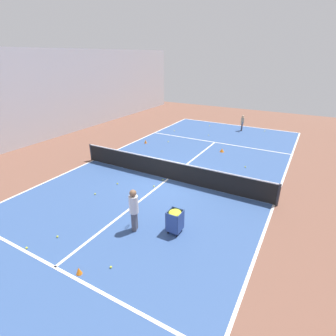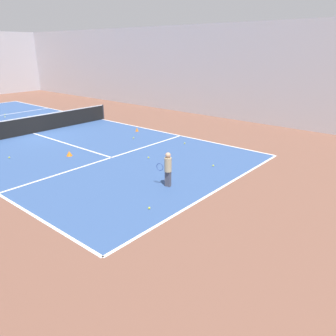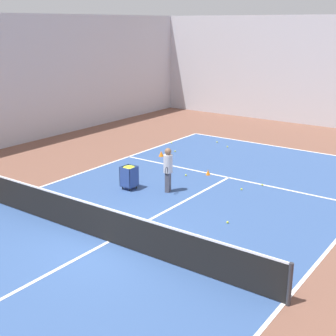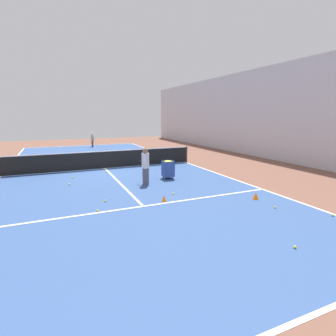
{
  "view_description": "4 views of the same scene",
  "coord_description": "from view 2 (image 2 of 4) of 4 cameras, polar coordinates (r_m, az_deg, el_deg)",
  "views": [
    {
      "loc": [
        -5.82,
        10.35,
        5.78
      ],
      "look_at": [
        0.0,
        0.0,
        0.6
      ],
      "focal_mm": 28.0,
      "sensor_mm": 36.0,
      "label": 1
    },
    {
      "loc": [
        -9.09,
        -17.86,
        4.72
      ],
      "look_at": [
        -0.82,
        -10.89,
        0.7
      ],
      "focal_mm": 35.0,
      "sensor_mm": 36.0,
      "label": 2
    },
    {
      "loc": [
        8.14,
        -8.52,
        5.78
      ],
      "look_at": [
        -1.0,
        4.19,
        0.89
      ],
      "focal_mm": 50.0,
      "sensor_mm": 36.0,
      "label": 3
    },
    {
      "loc": [
        2.54,
        14.69,
        2.95
      ],
      "look_at": [
        -2.3,
        3.61,
        0.51
      ],
      "focal_mm": 28.0,
      "sensor_mm": 36.0,
      "label": 4
    }
  ],
  "objects": [
    {
      "name": "tennis_ball_13",
      "position": [
        10.2,
        -3.29,
        -6.98
      ],
      "size": [
        0.07,
        0.07,
        0.07
      ],
      "primitive_type": "sphere",
      "color": "yellow",
      "rests_on": "ground"
    },
    {
      "name": "line_sideline_right",
      "position": [
        23.28,
        -11.34,
        8.31
      ],
      "size": [
        0.1,
        24.87,
        0.0
      ],
      "primitive_type": "cube",
      "color": "white",
      "rests_on": "ground"
    },
    {
      "name": "tennis_net",
      "position": [
        20.48,
        -22.57,
        7.0
      ],
      "size": [
        10.45,
        0.1,
        1.01
      ],
      "color": "#2D2D33",
      "rests_on": "ground"
    },
    {
      "name": "court_playing_area",
      "position": [
        20.59,
        -22.37,
        5.6
      ],
      "size": [
        10.15,
        24.87,
        0.0
      ],
      "color": "#335189",
      "rests_on": "ground"
    },
    {
      "name": "training_cone_2",
      "position": [
        19.58,
        -5.43,
        6.71
      ],
      "size": [
        0.19,
        0.19,
        0.24
      ],
      "primitive_type": "cone",
      "color": "orange",
      "rests_on": "ground"
    },
    {
      "name": "line_centre_service",
      "position": [
        20.59,
        -22.37,
        5.6
      ],
      "size": [
        0.1,
        13.68,
        0.0
      ],
      "primitive_type": "cube",
      "color": "white",
      "rests_on": "ground"
    },
    {
      "name": "tennis_ball_2",
      "position": [
        27.18,
        -26.53,
        8.34
      ],
      "size": [
        0.07,
        0.07,
        0.07
      ],
      "primitive_type": "sphere",
      "color": "yellow",
      "rests_on": "ground"
    },
    {
      "name": "tennis_ball_8",
      "position": [
        20.88,
        -22.42,
        5.88
      ],
      "size": [
        0.07,
        0.07,
        0.07
      ],
      "primitive_type": "sphere",
      "color": "yellow",
      "rests_on": "ground"
    },
    {
      "name": "training_cone_1",
      "position": [
        15.7,
        -16.82,
        2.44
      ],
      "size": [
        0.28,
        0.28,
        0.23
      ],
      "primitive_type": "cone",
      "color": "orange",
      "rests_on": "ground"
    },
    {
      "name": "ground_plane",
      "position": [
        20.59,
        -22.37,
        5.59
      ],
      "size": [
        40.52,
        40.52,
        0.0
      ],
      "primitive_type": "plane",
      "color": "brown"
    },
    {
      "name": "tennis_ball_0",
      "position": [
        22.9,
        -20.39,
        7.32
      ],
      "size": [
        0.07,
        0.07,
        0.07
      ],
      "primitive_type": "sphere",
      "color": "yellow",
      "rests_on": "ground"
    },
    {
      "name": "tennis_ball_9",
      "position": [
        24.12,
        -21.52,
        7.78
      ],
      "size": [
        0.07,
        0.07,
        0.07
      ],
      "primitive_type": "sphere",
      "color": "yellow",
      "rests_on": "ground"
    },
    {
      "name": "tennis_ball_6",
      "position": [
        26.23,
        -26.52,
        7.98
      ],
      "size": [
        0.07,
        0.07,
        0.07
      ],
      "primitive_type": "sphere",
      "color": "yellow",
      "rests_on": "ground"
    },
    {
      "name": "tennis_ball_3",
      "position": [
        21.6,
        -23.4,
        6.18
      ],
      "size": [
        0.07,
        0.07,
        0.07
      ],
      "primitive_type": "sphere",
      "color": "yellow",
      "rests_on": "ground"
    },
    {
      "name": "hall_enclosure_right",
      "position": [
        26.91,
        -1.62,
        16.91
      ],
      "size": [
        0.15,
        36.82,
        6.18
      ],
      "color": "silver",
      "rests_on": "ground"
    },
    {
      "name": "line_baseline_near",
      "position": [
        11.59,
        8.51,
        -3.87
      ],
      "size": [
        10.15,
        0.1,
        0.0
      ],
      "primitive_type": "cube",
      "color": "white",
      "rests_on": "ground"
    },
    {
      "name": "tennis_ball_4",
      "position": [
        16.97,
        2.91,
        4.34
      ],
      "size": [
        0.07,
        0.07,
        0.07
      ],
      "primitive_type": "sphere",
      "color": "yellow",
      "rests_on": "ground"
    },
    {
      "name": "player_near_baseline",
      "position": [
        11.54,
        -0.05,
        0.14
      ],
      "size": [
        0.29,
        0.58,
        1.27
      ],
      "rotation": [
        0.0,
        0.0,
        1.75
      ],
      "color": "#4C4C56",
      "rests_on": "ground"
    },
    {
      "name": "tennis_ball_11",
      "position": [
        13.86,
        7.88,
        0.43
      ],
      "size": [
        0.07,
        0.07,
        0.07
      ],
      "primitive_type": "sphere",
      "color": "yellow",
      "rests_on": "ground"
    },
    {
      "name": "tennis_ball_12",
      "position": [
        14.75,
        -3.42,
        1.83
      ],
      "size": [
        0.07,
        0.07,
        0.07
      ],
      "primitive_type": "sphere",
      "color": "yellow",
      "rests_on": "ground"
    },
    {
      "name": "line_service_near",
      "position": [
        15.05,
        -9.84,
        1.81
      ],
      "size": [
        10.15,
        0.1,
        0.0
      ],
      "primitive_type": "cube",
      "color": "white",
      "rests_on": "ground"
    },
    {
      "name": "tennis_ball_10",
      "position": [
        18.05,
        -6.05,
        5.23
      ],
      "size": [
        0.07,
        0.07,
        0.07
      ],
      "primitive_type": "sphere",
      "color": "yellow",
      "rests_on": "ground"
    },
    {
      "name": "tennis_ball_5",
      "position": [
        16.37,
        -25.93,
        1.65
      ],
      "size": [
        0.07,
        0.07,
        0.07
      ],
      "primitive_type": "sphere",
      "color": "yellow",
      "rests_on": "ground"
    }
  ]
}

